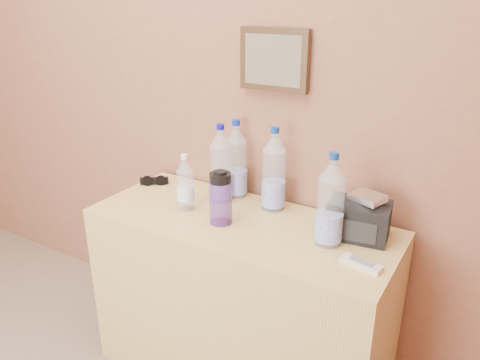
{
  "coord_description": "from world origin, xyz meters",
  "views": [
    {
      "loc": [
        1.25,
        0.26,
        1.65
      ],
      "look_at": [
        0.37,
        1.71,
        0.97
      ],
      "focal_mm": 35.0,
      "sensor_mm": 36.0,
      "label": 1
    }
  ],
  "objects_px": {
    "pet_large_d": "(330,205)",
    "sunglasses": "(154,181)",
    "dresser": "(241,301)",
    "nalgene_bottle": "(221,198)",
    "pet_large_a": "(221,167)",
    "pet_large_b": "(236,163)",
    "ac_remote": "(361,264)",
    "toiletry_bag": "(359,217)",
    "pet_small": "(186,186)",
    "pet_large_c": "(274,174)",
    "foil_packet": "(368,197)"
  },
  "relations": [
    {
      "from": "toiletry_bag",
      "to": "foil_packet",
      "type": "bearing_deg",
      "value": -8.18
    },
    {
      "from": "pet_large_a",
      "to": "toiletry_bag",
      "type": "bearing_deg",
      "value": -1.0
    },
    {
      "from": "sunglasses",
      "to": "pet_large_c",
      "type": "bearing_deg",
      "value": -30.02
    },
    {
      "from": "pet_large_d",
      "to": "nalgene_bottle",
      "type": "xyz_separation_m",
      "value": [
        -0.43,
        -0.06,
        -0.05
      ]
    },
    {
      "from": "nalgene_bottle",
      "to": "toiletry_bag",
      "type": "height_order",
      "value": "nalgene_bottle"
    },
    {
      "from": "dresser",
      "to": "foil_packet",
      "type": "distance_m",
      "value": 0.74
    },
    {
      "from": "pet_small",
      "to": "foil_packet",
      "type": "xyz_separation_m",
      "value": [
        0.73,
        0.15,
        0.06
      ]
    },
    {
      "from": "ac_remote",
      "to": "pet_large_c",
      "type": "bearing_deg",
      "value": 162.41
    },
    {
      "from": "pet_large_b",
      "to": "pet_large_c",
      "type": "xyz_separation_m",
      "value": [
        0.21,
        -0.04,
        0.0
      ]
    },
    {
      "from": "pet_large_a",
      "to": "pet_large_d",
      "type": "distance_m",
      "value": 0.56
    },
    {
      "from": "pet_large_d",
      "to": "ac_remote",
      "type": "xyz_separation_m",
      "value": [
        0.16,
        -0.09,
        -0.15
      ]
    },
    {
      "from": "pet_large_b",
      "to": "pet_large_a",
      "type": "bearing_deg",
      "value": -110.99
    },
    {
      "from": "pet_large_a",
      "to": "pet_large_b",
      "type": "distance_m",
      "value": 0.08
    },
    {
      "from": "dresser",
      "to": "nalgene_bottle",
      "type": "bearing_deg",
      "value": -136.77
    },
    {
      "from": "pet_large_a",
      "to": "pet_large_c",
      "type": "relative_size",
      "value": 0.97
    },
    {
      "from": "pet_large_d",
      "to": "sunglasses",
      "type": "distance_m",
      "value": 0.95
    },
    {
      "from": "pet_large_a",
      "to": "pet_large_c",
      "type": "bearing_deg",
      "value": 9.9
    },
    {
      "from": "nalgene_bottle",
      "to": "pet_large_b",
      "type": "bearing_deg",
      "value": 108.89
    },
    {
      "from": "sunglasses",
      "to": "pet_large_d",
      "type": "bearing_deg",
      "value": -42.02
    },
    {
      "from": "pet_large_a",
      "to": "sunglasses",
      "type": "bearing_deg",
      "value": -177.53
    },
    {
      "from": "dresser",
      "to": "nalgene_bottle",
      "type": "height_order",
      "value": "nalgene_bottle"
    },
    {
      "from": "ac_remote",
      "to": "toiletry_bag",
      "type": "height_order",
      "value": "toiletry_bag"
    },
    {
      "from": "pet_small",
      "to": "nalgene_bottle",
      "type": "bearing_deg",
      "value": -8.77
    },
    {
      "from": "pet_large_a",
      "to": "sunglasses",
      "type": "relative_size",
      "value": 2.56
    },
    {
      "from": "toiletry_bag",
      "to": "foil_packet",
      "type": "xyz_separation_m",
      "value": [
        0.02,
        0.0,
        0.09
      ]
    },
    {
      "from": "pet_large_c",
      "to": "sunglasses",
      "type": "relative_size",
      "value": 2.64
    },
    {
      "from": "pet_small",
      "to": "nalgene_bottle",
      "type": "distance_m",
      "value": 0.2
    },
    {
      "from": "sunglasses",
      "to": "foil_packet",
      "type": "distance_m",
      "value": 1.04
    },
    {
      "from": "sunglasses",
      "to": "toiletry_bag",
      "type": "distance_m",
      "value": 1.01
    },
    {
      "from": "pet_large_b",
      "to": "pet_large_c",
      "type": "distance_m",
      "value": 0.21
    },
    {
      "from": "pet_large_b",
      "to": "pet_small",
      "type": "distance_m",
      "value": 0.26
    },
    {
      "from": "dresser",
      "to": "nalgene_bottle",
      "type": "xyz_separation_m",
      "value": [
        -0.06,
        -0.06,
        0.5
      ]
    },
    {
      "from": "pet_large_b",
      "to": "pet_small",
      "type": "bearing_deg",
      "value": -114.1
    },
    {
      "from": "nalgene_bottle",
      "to": "sunglasses",
      "type": "relative_size",
      "value": 1.63
    },
    {
      "from": "pet_large_c",
      "to": "ac_remote",
      "type": "xyz_separation_m",
      "value": [
        0.47,
        -0.26,
        -0.15
      ]
    },
    {
      "from": "pet_large_b",
      "to": "ac_remote",
      "type": "height_order",
      "value": "pet_large_b"
    },
    {
      "from": "pet_large_c",
      "to": "pet_large_d",
      "type": "bearing_deg",
      "value": -27.86
    },
    {
      "from": "pet_large_d",
      "to": "pet_small",
      "type": "distance_m",
      "value": 0.63
    },
    {
      "from": "pet_large_d",
      "to": "pet_large_b",
      "type": "bearing_deg",
      "value": 158.78
    },
    {
      "from": "pet_large_d",
      "to": "pet_large_a",
      "type": "bearing_deg",
      "value": 167.29
    },
    {
      "from": "pet_small",
      "to": "toiletry_bag",
      "type": "height_order",
      "value": "pet_small"
    },
    {
      "from": "dresser",
      "to": "pet_small",
      "type": "distance_m",
      "value": 0.56
    },
    {
      "from": "sunglasses",
      "to": "ac_remote",
      "type": "bearing_deg",
      "value": -45.8
    },
    {
      "from": "pet_large_d",
      "to": "nalgene_bottle",
      "type": "height_order",
      "value": "pet_large_d"
    },
    {
      "from": "dresser",
      "to": "pet_large_a",
      "type": "bearing_deg",
      "value": 143.83
    },
    {
      "from": "pet_large_b",
      "to": "ac_remote",
      "type": "xyz_separation_m",
      "value": [
        0.68,
        -0.29,
        -0.15
      ]
    },
    {
      "from": "pet_large_d",
      "to": "sunglasses",
      "type": "bearing_deg",
      "value": 173.36
    },
    {
      "from": "pet_large_a",
      "to": "pet_large_c",
      "type": "height_order",
      "value": "pet_large_c"
    },
    {
      "from": "pet_large_c",
      "to": "pet_large_d",
      "type": "xyz_separation_m",
      "value": [
        0.31,
        -0.17,
        -0.0
      ]
    },
    {
      "from": "pet_large_a",
      "to": "toiletry_bag",
      "type": "relative_size",
      "value": 1.55
    }
  ]
}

